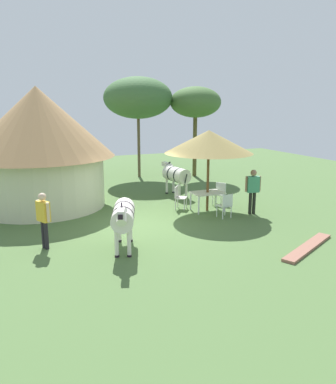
# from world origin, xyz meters

# --- Properties ---
(ground_plane) EXTENTS (36.00, 36.00, 0.00)m
(ground_plane) POSITION_xyz_m (0.00, 0.00, 0.00)
(ground_plane) COLOR #4B6A38
(thatched_hut) EXTENTS (5.87, 5.87, 4.76)m
(thatched_hut) POSITION_xyz_m (-3.01, 3.79, 2.58)
(thatched_hut) COLOR beige
(thatched_hut) RESTS_ON ground_plane
(shade_umbrella) EXTENTS (3.36, 3.36, 3.13)m
(shade_umbrella) POSITION_xyz_m (2.83, 0.64, 2.69)
(shade_umbrella) COLOR brown
(shade_umbrella) RESTS_ON ground_plane
(patio_dining_table) EXTENTS (1.24, 0.88, 0.74)m
(patio_dining_table) POSITION_xyz_m (2.83, 0.64, 0.65)
(patio_dining_table) COLOR silver
(patio_dining_table) RESTS_ON ground_plane
(patio_chair_near_hut) EXTENTS (0.60, 0.60, 0.90)m
(patio_chair_near_hut) POSITION_xyz_m (3.77, 1.30, 0.52)
(patio_chair_near_hut) COLOR silver
(patio_chair_near_hut) RESTS_ON ground_plane
(patio_chair_east_end) EXTENTS (0.60, 0.61, 0.90)m
(patio_chair_east_end) POSITION_xyz_m (1.93, 1.35, 0.52)
(patio_chair_east_end) COLOR silver
(patio_chair_east_end) RESTS_ON ground_plane
(patio_chair_near_lawn) EXTENTS (0.49, 0.47, 0.90)m
(patio_chair_near_lawn) POSITION_xyz_m (2.97, -0.49, 0.52)
(patio_chair_near_lawn) COLOR white
(patio_chair_near_lawn) RESTS_ON ground_plane
(guest_beside_umbrella) EXTENTS (0.60, 0.31, 1.70)m
(guest_beside_umbrella) POSITION_xyz_m (4.17, -0.42, 1.02)
(guest_beside_umbrella) COLOR black
(guest_beside_umbrella) RESTS_ON ground_plane
(standing_watcher) EXTENTS (0.38, 0.54, 1.65)m
(standing_watcher) POSITION_xyz_m (-3.41, -1.12, 0.99)
(standing_watcher) COLOR black
(standing_watcher) RESTS_ON ground_plane
(zebra_nearest_camera) EXTENTS (1.10, 2.17, 1.55)m
(zebra_nearest_camera) POSITION_xyz_m (-1.34, -2.08, 1.01)
(zebra_nearest_camera) COLOR silver
(zebra_nearest_camera) RESTS_ON ground_plane
(zebra_by_umbrella) EXTENTS (0.86, 2.10, 1.49)m
(zebra_by_umbrella) POSITION_xyz_m (2.74, 3.50, 0.96)
(zebra_by_umbrella) COLOR silver
(zebra_by_umbrella) RESTS_ON ground_plane
(acacia_tree_right_background) EXTENTS (3.80, 3.80, 5.56)m
(acacia_tree_right_background) POSITION_xyz_m (2.68, 8.53, 4.41)
(acacia_tree_right_background) COLOR brown
(acacia_tree_right_background) RESTS_ON ground_plane
(acacia_tree_left_background) EXTENTS (2.51, 2.51, 3.98)m
(acacia_tree_left_background) POSITION_xyz_m (-2.59, 8.73, 3.21)
(acacia_tree_left_background) COLOR #452D23
(acacia_tree_left_background) RESTS_ON ground_plane
(acacia_tree_far_lawn) EXTENTS (2.85, 2.85, 5.04)m
(acacia_tree_far_lawn) POSITION_xyz_m (5.70, 7.51, 4.15)
(acacia_tree_far_lawn) COLOR brown
(acacia_tree_far_lawn) RESTS_ON ground_plane
(brick_patio_kerb) EXTENTS (2.66, 1.58, 0.08)m
(brick_patio_kerb) POSITION_xyz_m (3.59, -4.05, 0.04)
(brick_patio_kerb) COLOR #925F4D
(brick_patio_kerb) RESTS_ON ground_plane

